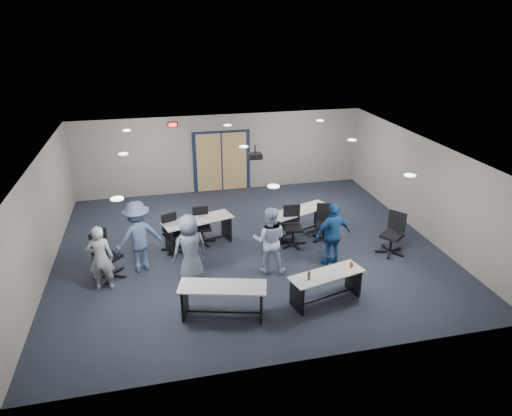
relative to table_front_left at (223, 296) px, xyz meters
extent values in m
plane|color=black|center=(1.14, 2.85, -0.50)|extent=(10.00, 10.00, 0.00)
cube|color=gray|center=(1.14, 7.35, 0.85)|extent=(10.00, 0.04, 2.70)
cube|color=gray|center=(1.14, -1.65, 0.85)|extent=(10.00, 0.04, 2.70)
cube|color=gray|center=(-3.86, 2.85, 0.85)|extent=(0.04, 9.00, 2.70)
cube|color=gray|center=(6.14, 2.85, 0.85)|extent=(0.04, 9.00, 2.70)
cube|color=silver|center=(1.14, 2.85, 2.20)|extent=(10.00, 9.00, 0.04)
cube|color=black|center=(1.14, 7.32, 0.55)|extent=(2.00, 0.06, 2.20)
cube|color=#AB7A4E|center=(0.69, 7.30, 0.55)|extent=(0.85, 0.04, 2.05)
cube|color=#AB7A4E|center=(1.59, 7.30, 0.55)|extent=(0.85, 0.04, 2.05)
cube|color=black|center=(-0.46, 7.30, 1.95)|extent=(0.32, 0.05, 0.18)
cube|color=#FF0C0C|center=(-0.46, 7.27, 1.95)|extent=(0.26, 0.02, 0.12)
cylinder|color=black|center=(1.44, 3.35, 2.08)|extent=(0.04, 0.04, 0.24)
cube|color=black|center=(1.44, 3.35, 1.90)|extent=(0.35, 0.30, 0.14)
cylinder|color=black|center=(1.44, 3.20, 1.90)|extent=(0.08, 0.03, 0.08)
cube|color=beige|center=(0.00, 0.00, 0.22)|extent=(1.88, 1.04, 0.03)
cube|color=black|center=(-0.77, 0.21, -0.15)|extent=(0.19, 0.54, 0.70)
cube|color=black|center=(0.77, -0.21, -0.15)|extent=(0.19, 0.54, 0.70)
cube|color=black|center=(0.00, 0.00, -0.40)|extent=(1.55, 0.46, 0.04)
cube|color=beige|center=(2.28, 0.05, 0.17)|extent=(1.76, 0.95, 0.03)
cube|color=black|center=(1.55, -0.14, -0.17)|extent=(0.17, 0.51, 0.65)
cube|color=black|center=(3.00, 0.23, -0.17)|extent=(0.17, 0.51, 0.65)
cube|color=black|center=(2.28, 0.05, -0.40)|extent=(1.46, 0.41, 0.04)
cylinder|color=#CC421B|center=(2.91, 0.21, 0.24)|extent=(0.07, 0.07, 0.11)
cube|color=beige|center=(-0.14, 3.28, 0.25)|extent=(1.98, 1.15, 0.03)
cube|color=black|center=(-0.94, 3.03, -0.13)|extent=(0.22, 0.57, 0.73)
cube|color=black|center=(0.66, 3.52, -0.13)|extent=(0.22, 0.57, 0.73)
cube|color=black|center=(-0.14, 3.28, -0.39)|extent=(1.62, 0.54, 0.04)
cube|color=beige|center=(2.73, 3.32, 0.24)|extent=(1.95, 1.26, 0.03)
cube|color=black|center=(1.96, 3.02, -0.14)|extent=(0.26, 0.55, 0.72)
cube|color=black|center=(3.49, 3.63, -0.14)|extent=(0.26, 0.55, 0.72)
cube|color=black|center=(2.73, 3.32, -0.39)|extent=(1.55, 0.66, 0.04)
imported|color=#98A0A6|center=(-2.50, 1.63, 0.29)|extent=(0.59, 0.40, 1.58)
imported|color=slate|center=(-0.52, 1.52, 0.35)|extent=(0.94, 0.75, 1.68)
imported|color=#B2C7EC|center=(1.39, 1.55, 0.34)|extent=(0.97, 0.85, 1.68)
imported|color=navy|center=(2.98, 1.51, 0.33)|extent=(1.03, 0.59, 1.65)
imported|color=#46597E|center=(-1.68, 2.33, 0.40)|extent=(1.31, 1.00, 1.80)
camera|label=1|loc=(-1.09, -7.85, 5.34)|focal=32.00mm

